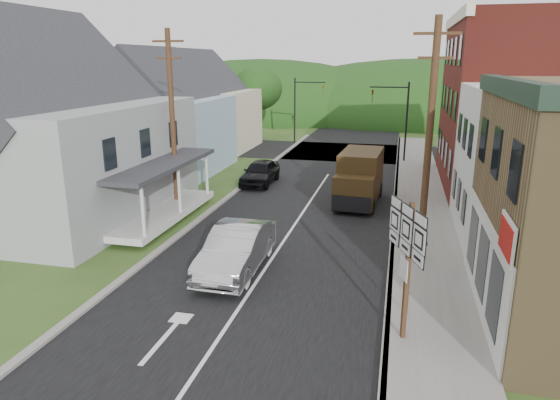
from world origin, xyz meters
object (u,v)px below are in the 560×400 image
Objects in this scene: route_sign_cluster at (407,252)px; silver_sedan at (236,249)px; dark_sedan at (260,172)px; warning_sign at (409,262)px; delivery_van at (359,178)px.

silver_sedan is at bearing 126.22° from route_sign_cluster.
warning_sign is at bearing -59.71° from dark_sedan.
silver_sedan reaches higher than dark_sedan.
delivery_van reaches higher than silver_sedan.
delivery_van is at bearing 82.62° from warning_sign.
warning_sign is at bearing 61.58° from route_sign_cluster.
route_sign_cluster is (5.93, -3.56, 1.82)m from silver_sedan.
warning_sign is (6.07, -2.16, 0.99)m from silver_sedan.
warning_sign is at bearing -75.16° from delivery_van.
route_sign_cluster is (2.33, -13.70, 1.23)m from delivery_van.
silver_sedan is 0.99× the size of delivery_van.
route_sign_cluster reaches higher than silver_sedan.
silver_sedan is 1.31× the size of route_sign_cluster.
warning_sign reaches higher than dark_sedan.
delivery_van is (6.39, -2.96, 0.67)m from dark_sedan.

